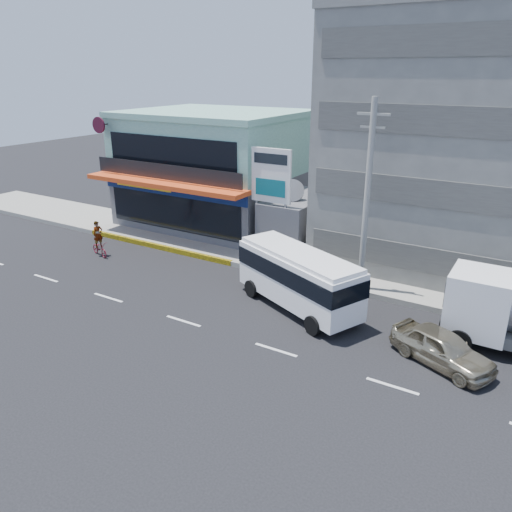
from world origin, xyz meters
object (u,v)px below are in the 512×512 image
Objects in this scene: utility_pole_near at (367,198)px; billboard at (271,182)px; shop_building at (215,172)px; satellite_dish at (292,199)px; minibus at (298,275)px; sedan at (442,348)px; motorcycle_rider at (99,244)px; concrete_building at (483,148)px.

billboard is at bearing 164.52° from utility_pole_near.
shop_building reaches higher than satellite_dish.
shop_building reaches higher than minibus.
shop_building is 15.73m from minibus.
shop_building is at bearing 159.79° from satellite_dish.
utility_pole_near is at bearing -25.06° from shop_building.
utility_pole_near is 5.17m from minibus.
sedan is at bearing -30.78° from shop_building.
utility_pole_near is 17.07m from motorcycle_rider.
billboard is 14.10m from sedan.
sedan is 21.44m from motorcycle_rider.
utility_pole_near is 4.39× the size of motorcycle_rider.
motorcycle_rider is at bearing -151.90° from concrete_building.
minibus is at bearing 102.27° from sedan.
concrete_building is 2.15× the size of minibus.
satellite_dish reaches higher than motorcycle_rider.
motorcycle_rider is at bearing -146.36° from satellite_dish.
satellite_dish is at bearing 149.04° from utility_pole_near.
utility_pole_near is 2.33× the size of sedan.
minibus is 1.74× the size of sedan.
satellite_dish is at bearing 76.91° from sedan.
utility_pole_near reaches higher than motorcycle_rider.
utility_pole_near is at bearing -30.96° from satellite_dish.
shop_building is 18.28m from concrete_building.
shop_building is 10.48m from motorcycle_rider.
shop_building is at bearing -176.65° from concrete_building.
sedan is (1.19, -12.49, -6.27)m from concrete_building.
concrete_building is at bearing 29.53° from sedan.
motorcycle_rider is (-20.18, -10.78, -6.25)m from concrete_building.
concrete_building is 12.17m from billboard.
shop_building is 5.44× the size of motorcycle_rider.
shop_building is at bearing 154.94° from utility_pole_near.
shop_building reaches higher than sedan.
minibus is at bearing -39.60° from shop_building.
concrete_building is at bearing 28.10° from motorcycle_rider.
motorcycle_rider is at bearing 179.17° from minibus.
motorcycle_rider reaches higher than sedan.
billboard is at bearing -32.32° from shop_building.
utility_pole_near is (-4.00, -7.60, -1.85)m from concrete_building.
satellite_dish is 0.35× the size of sedan.
concrete_building is 2.32× the size of billboard.
billboard is 6.75m from utility_pole_near.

